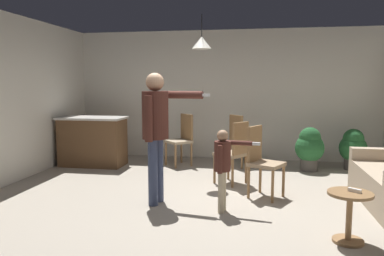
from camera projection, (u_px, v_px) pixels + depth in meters
ground at (202, 204)px, 5.03m from camera, size 7.68×7.68×0.00m
wall_back at (225, 95)px, 8.00m from camera, size 6.40×0.10×2.70m
kitchen_counter at (93, 141)px, 7.35m from camera, size 1.26×0.66×0.95m
side_table_by_couch at (349, 211)px, 3.78m from camera, size 0.44×0.44×0.52m
person_adult at (156, 123)px, 4.94m from camera, size 0.88×0.50×1.73m
person_child at (223, 161)px, 4.66m from camera, size 0.56×0.30×1.03m
dining_chair_by_counter at (182, 138)px, 7.37m from camera, size 0.59×0.59×1.00m
dining_chair_near_wall at (262, 159)px, 5.31m from camera, size 0.56×0.56×1.00m
dining_chair_centre_back at (241, 138)px, 7.25m from camera, size 0.59×0.59×1.00m
dining_chair_spare at (234, 150)px, 5.97m from camera, size 0.58×0.58×1.00m
potted_plant_corner at (310, 147)px, 6.90m from camera, size 0.52×0.52×0.80m
potted_plant_by_wall at (353, 147)px, 6.99m from camera, size 0.50×0.50×0.76m
spare_remote_on_table at (355, 190)px, 3.76m from camera, size 0.12×0.11×0.04m
ceiling_light_pendant at (202, 43)px, 6.11m from camera, size 0.32×0.32×0.55m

